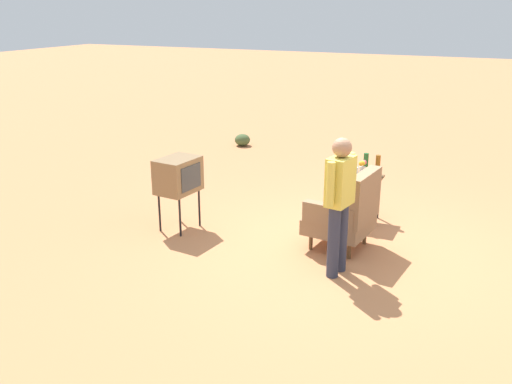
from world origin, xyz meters
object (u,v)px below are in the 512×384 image
object	(u,v)px
person_standing	(340,198)
bottle_short_clear	(355,174)
tv_on_stand	(178,176)
bottle_tall_amber	(378,165)
flower_vase	(362,169)
side_table	(361,184)
bottle_wine_green	(366,164)
armchair	(347,212)
soda_can_blue	(355,172)

from	to	relation	value
person_standing	bottle_short_clear	bearing A→B (deg)	-171.32
tv_on_stand	bottle_short_clear	xyz separation A→B (m)	(-1.17, 2.18, -0.02)
bottle_tall_amber	flower_vase	distance (m)	0.31
bottle_short_clear	person_standing	bearing A→B (deg)	8.68
person_standing	bottle_tall_amber	world-z (taller)	person_standing
bottle_tall_amber	side_table	bearing A→B (deg)	-39.79
side_table	bottle_tall_amber	size ratio (longest dim) A/B	2.21
side_table	bottle_short_clear	world-z (taller)	bottle_short_clear
bottle_wine_green	side_table	bearing A→B (deg)	-3.81
armchair	bottle_wine_green	world-z (taller)	armchair
armchair	bottle_tall_amber	bearing A→B (deg)	176.32
bottle_short_clear	bottle_tall_amber	size ratio (longest dim) A/B	0.67
armchair	flower_vase	world-z (taller)	armchair
bottle_short_clear	bottle_tall_amber	bearing A→B (deg)	152.08
bottle_wine_green	flower_vase	world-z (taller)	bottle_wine_green
bottle_short_clear	flower_vase	xyz separation A→B (m)	(-0.14, 0.06, 0.05)
tv_on_stand	person_standing	size ratio (longest dim) A/B	0.63
armchair	person_standing	size ratio (longest dim) A/B	0.65
bottle_wine_green	bottle_tall_amber	size ratio (longest dim) A/B	1.07
armchair	soda_can_blue	world-z (taller)	armchair
bottle_wine_green	person_standing	bearing A→B (deg)	5.68
flower_vase	side_table	bearing A→B (deg)	-155.43
tv_on_stand	soda_can_blue	size ratio (longest dim) A/B	8.44
armchair	side_table	size ratio (longest dim) A/B	1.60
person_standing	bottle_short_clear	xyz separation A→B (m)	(-1.59, -0.24, -0.18)
person_standing	bottle_short_clear	size ratio (longest dim) A/B	8.20
armchair	bottle_wine_green	size ratio (longest dim) A/B	3.31
bottle_tall_amber	bottle_wine_green	bearing A→B (deg)	-76.82
tv_on_stand	bottle_short_clear	bearing A→B (deg)	118.26
tv_on_stand	bottle_wine_green	world-z (taller)	tv_on_stand
person_standing	armchair	bearing A→B (deg)	-171.74
tv_on_stand	bottle_wine_green	size ratio (longest dim) A/B	3.22
bottle_tall_amber	soda_can_blue	world-z (taller)	bottle_tall_amber
tv_on_stand	person_standing	world-z (taller)	person_standing
person_standing	soda_can_blue	xyz separation A→B (m)	(-1.82, -0.32, -0.21)
tv_on_stand	soda_can_blue	xyz separation A→B (m)	(-1.40, 2.11, -0.06)
side_table	bottle_wine_green	xyz separation A→B (m)	(-0.18, 0.01, 0.26)
person_standing	bottle_tall_amber	size ratio (longest dim) A/B	5.47
armchair	bottle_tall_amber	distance (m)	1.30
soda_can_blue	person_standing	bearing A→B (deg)	9.88
armchair	bottle_short_clear	world-z (taller)	armchair
person_standing	bottle_short_clear	distance (m)	1.62
person_standing	bottle_wine_green	world-z (taller)	person_standing
side_table	flower_vase	bearing A→B (deg)	24.57
side_table	flower_vase	size ratio (longest dim) A/B	2.50
tv_on_stand	flower_vase	xyz separation A→B (m)	(-1.31, 2.24, 0.03)
bottle_wine_green	flower_vase	bearing A→B (deg)	2.78
bottle_short_clear	bottle_tall_amber	xyz separation A→B (m)	(-0.41, 0.22, 0.05)
tv_on_stand	bottle_wine_green	distance (m)	2.71
bottle_wine_green	bottle_short_clear	distance (m)	0.38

